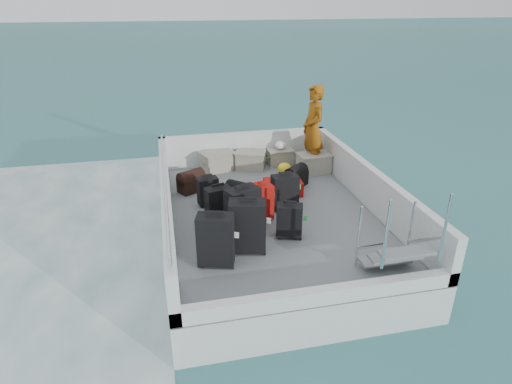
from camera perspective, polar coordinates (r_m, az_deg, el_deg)
The scene contains 23 objects.
ground at distance 7.61m, azimuth 2.01°, elevation -6.84°, with size 160.00×160.00×0.00m, color #185254.
ferry_hull at distance 7.46m, azimuth 2.04°, elevation -4.87°, with size 3.60×5.00×0.60m, color silver.
deck at distance 7.31m, azimuth 2.08°, elevation -2.75°, with size 3.30×4.70×0.02m, color slate.
deck_fittings at distance 6.96m, azimuth 5.55°, elevation -0.85°, with size 3.60×5.00×0.90m.
suitcase_0 at distance 5.78m, azimuth -5.39°, elevation -6.48°, with size 0.49×0.27×0.75m, color black.
suitcase_1 at distance 6.88m, azimuth -5.01°, elevation -1.75°, with size 0.40×0.23×0.61m, color black.
suitcase_2 at distance 7.49m, azimuth -6.42°, elevation 0.05°, with size 0.35×0.21×0.51m, color black.
suitcase_3 at distance 6.05m, azimuth -1.14°, elevation -4.65°, with size 0.52×0.30×0.78m, color black.
suitcase_4 at distance 6.54m, azimuth -1.80°, elevation -2.51°, with size 0.50×0.30×0.74m, color black.
suitcase_5 at distance 6.91m, azimuth 0.33°, elevation -1.50°, with size 0.44×0.27×0.62m, color maroon.
suitcase_6 at distance 6.46m, azimuth 4.47°, elevation -3.91°, with size 0.38×0.23×0.54m, color black.
suitcase_7 at distance 7.30m, azimuth 3.85°, elevation -0.05°, with size 0.44×0.25×0.62m, color black.
suitcase_8 at distance 7.93m, azimuth 3.60°, elevation 0.63°, with size 0.45×0.68×0.27m, color maroon.
duffel_0 at distance 8.11m, azimuth -8.60°, elevation 1.17°, with size 0.48×0.30×0.32m, color black, non-canonical shape.
duffel_1 at distance 7.53m, azimuth -2.20°, elevation -0.46°, with size 0.47×0.30×0.32m, color black, non-canonical shape.
duffel_2 at distance 8.29m, azimuth 5.34°, elevation 1.86°, with size 0.45×0.30×0.32m, color black, non-canonical shape.
crate_0 at distance 9.05m, azimuth -5.17°, elevation 4.05°, with size 0.62×0.43×0.37m, color gray.
crate_1 at distance 9.10m, azimuth -0.74°, elevation 4.19°, with size 0.58×0.40×0.35m, color gray.
crate_2 at distance 9.38m, azimuth 3.23°, elevation 4.65°, with size 0.52×0.36×0.31m, color gray.
crate_3 at distance 8.98m, azimuth 7.71°, elevation 3.76°, with size 0.62×0.43×0.38m, color gray.
yellow_bag at distance 8.90m, azimuth 3.81°, elevation 3.21°, with size 0.28×0.26×0.22m, color yellow.
white_bag at distance 9.30m, azimuth 3.27°, elevation 6.08°, with size 0.24×0.24×0.18m, color white.
passenger at distance 8.87m, azimuth 7.61°, elevation 8.32°, with size 0.66×0.43×1.79m, color #C66B12.
Camera 1 is at (-1.66, -6.28, 3.96)m, focal length 30.00 mm.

